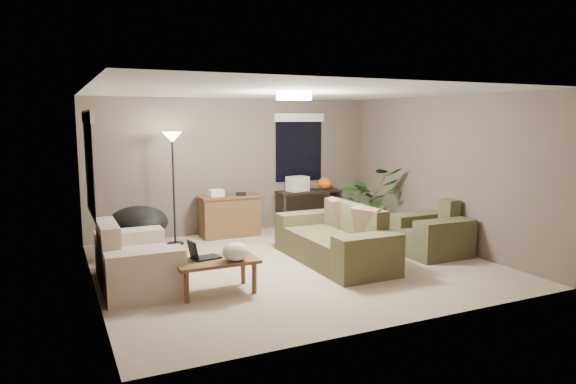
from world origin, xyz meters
name	(u,v)px	position (x,y,z in m)	size (l,w,h in m)	color
room_shell	(294,180)	(0.00, 0.00, 1.25)	(5.50, 5.50, 5.50)	tan
main_sofa	(336,242)	(0.63, -0.13, 0.29)	(0.95, 2.20, 0.85)	#48462B
throw_pillows	(351,218)	(0.89, -0.13, 0.65)	(0.36, 1.40, 0.47)	#8C7251
loveseat	(134,263)	(-2.27, -0.02, 0.30)	(0.90, 1.60, 0.85)	beige
armchair	(431,235)	(2.23, -0.39, 0.30)	(0.95, 1.00, 0.85)	brown
coffee_table	(216,264)	(-1.40, -0.72, 0.36)	(1.00, 0.55, 0.42)	brown
laptop	(200,254)	(-1.57, -0.62, 0.48)	(0.39, 0.28, 0.24)	black
plastic_bag	(236,252)	(-1.20, -0.87, 0.53)	(0.32, 0.29, 0.23)	white
desk	(230,216)	(-0.26, 2.16, 0.38)	(1.10, 0.50, 0.75)	brown
desk_papers	(221,193)	(-0.42, 2.15, 0.80)	(0.70, 0.29, 0.12)	silver
console_table	(309,206)	(1.36, 2.15, 0.44)	(1.30, 0.40, 0.75)	black
pumpkin	(325,183)	(1.71, 2.15, 0.87)	(0.28, 0.28, 0.23)	orange
cardboard_box	(298,184)	(1.11, 2.15, 0.89)	(0.37, 0.28, 0.28)	beige
papasan_chair	(139,228)	(-2.00, 1.36, 0.47)	(1.03, 1.03, 0.80)	black
floor_lamp	(173,151)	(-1.31, 1.96, 1.60)	(0.32, 0.32, 1.91)	black
ceiling_fixture	(294,96)	(0.00, 0.00, 2.44)	(0.50, 0.50, 0.10)	white
houseplant	(368,208)	(2.13, 1.26, 0.49)	(1.13, 1.26, 0.98)	#2D5923
cat_scratching_post	(417,233)	(2.37, 0.13, 0.21)	(0.32, 0.32, 0.50)	tan
window_left	(88,146)	(-2.73, 0.30, 1.78)	(0.05, 1.56, 1.33)	black
window_back	(299,136)	(1.30, 2.48, 1.79)	(1.06, 0.05, 1.33)	black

